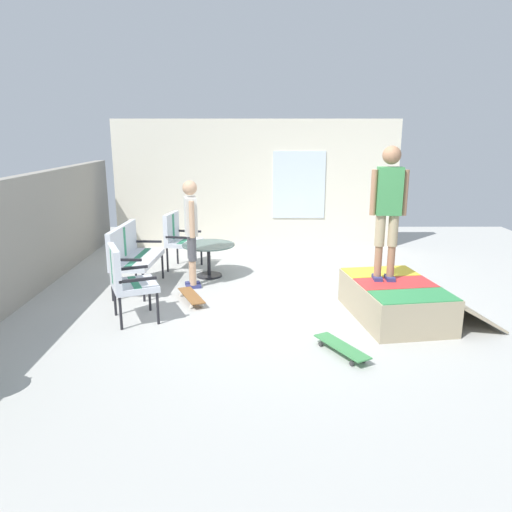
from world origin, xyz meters
TOP-DOWN VIEW (x-y plane):
  - ground_plane at (0.00, 0.00)m, footprint 12.00×12.00m
  - back_wall_cinderblock at (0.00, 4.00)m, footprint 9.00×0.20m
  - house_facade at (3.80, 0.49)m, footprint 0.23×6.00m
  - skate_ramp at (-0.41, -1.37)m, footprint 1.80×1.90m
  - patio_bench at (0.83, 2.49)m, footprint 1.28×0.62m
  - patio_chair_near_house at (2.05, 1.93)m, footprint 0.71×0.65m
  - patio_chair_by_wall at (-0.53, 2.22)m, footprint 0.79×0.75m
  - patio_table at (1.51, 1.33)m, footprint 0.90×0.90m
  - person_watching at (0.94, 1.54)m, footprint 0.47×0.29m
  - person_skater at (-0.29, -1.21)m, footprint 0.26×0.48m
  - skateboard_by_bench at (0.23, 1.48)m, footprint 0.81×0.50m
  - skateboard_spare at (-1.53, -0.44)m, footprint 0.80×0.56m

SIDE VIEW (x-z plane):
  - ground_plane at x=0.00m, z-range -0.10..0.00m
  - skateboard_by_bench at x=0.23m, z-range 0.03..0.14m
  - skateboard_spare at x=-1.53m, z-range 0.03..0.14m
  - skate_ramp at x=-0.41m, z-range 0.00..0.49m
  - patio_table at x=1.51m, z-range 0.12..0.69m
  - patio_chair_near_house at x=2.05m, z-range 0.10..1.12m
  - patio_chair_by_wall at x=-0.53m, z-range 0.10..1.12m
  - patio_bench at x=0.83m, z-range 0.11..1.13m
  - back_wall_cinderblock at x=0.00m, z-range 0.00..1.82m
  - person_watching at x=0.94m, z-range 0.15..1.86m
  - house_facade at x=3.80m, z-range 0.00..2.70m
  - person_skater at x=-0.29m, z-range 0.65..2.43m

